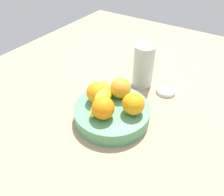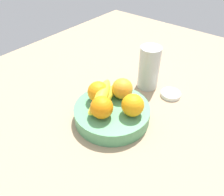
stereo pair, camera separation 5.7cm
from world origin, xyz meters
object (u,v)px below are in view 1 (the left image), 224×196
object	(u,v)px
orange_front_left	(133,105)
thermos_tumbler	(143,66)
fruit_bowl	(112,113)
orange_center	(97,93)
orange_back_left	(103,108)
orange_front_right	(121,88)
banana_bunch	(102,98)
jar_lid	(166,91)

from	to	relation	value
orange_front_left	thermos_tumbler	distance (cm)	23.78
fruit_bowl	orange_center	bearing A→B (deg)	89.81
fruit_bowl	orange_back_left	size ratio (longest dim) A/B	3.53
orange_front_right	orange_center	xyz separation A→B (cm)	(-6.54, 5.24, 0.00)
banana_bunch	thermos_tumbler	world-z (taller)	thermos_tumbler
fruit_bowl	jar_lid	distance (cm)	25.83
thermos_tumbler	jar_lid	bearing A→B (deg)	-88.74
orange_center	banana_bunch	xyz separation A→B (cm)	(-0.76, -2.57, -0.49)
orange_front_left	jar_lid	bearing A→B (deg)	-7.04
banana_bunch	orange_front_left	bearing A→B (deg)	-79.02
fruit_bowl	orange_front_right	bearing A→B (deg)	5.92
orange_front_right	jar_lid	bearing A→B (deg)	-30.87
fruit_bowl	orange_front_right	world-z (taller)	orange_front_right
orange_front_right	orange_back_left	world-z (taller)	same
orange_front_left	orange_front_right	bearing A→B (deg)	54.93
orange_front_left	orange_front_right	xyz separation A→B (cm)	(5.31, 7.56, 0.00)
fruit_bowl	thermos_tumbler	world-z (taller)	thermos_tumbler
orange_back_left	fruit_bowl	bearing A→B (deg)	1.36
orange_front_left	orange_back_left	distance (cm)	9.30
orange_front_left	thermos_tumbler	size ratio (longest dim) A/B	0.42
orange_back_left	thermos_tumbler	xyz separation A→B (cm)	(28.79, 1.21, 0.11)
banana_bunch	jar_lid	size ratio (longest dim) A/B	2.35
orange_front_left	orange_front_right	size ratio (longest dim) A/B	1.00
orange_center	orange_back_left	world-z (taller)	same
orange_front_left	orange_center	distance (cm)	12.86
orange_front_right	banana_bunch	xyz separation A→B (cm)	(-7.30, 2.67, -0.49)
orange_back_left	thermos_tumbler	size ratio (longest dim) A/B	0.42
orange_back_left	banana_bunch	xyz separation A→B (cm)	(4.40, 3.47, -0.49)
orange_center	orange_back_left	distance (cm)	7.94
banana_bunch	orange_center	bearing A→B (deg)	73.60
orange_back_left	banana_bunch	distance (cm)	5.63
fruit_bowl	thermos_tumbler	bearing A→B (deg)	2.62
orange_front_left	orange_center	bearing A→B (deg)	95.48
banana_bunch	thermos_tumbler	bearing A→B (deg)	-5.31
fruit_bowl	orange_center	size ratio (longest dim) A/B	3.53
thermos_tumbler	jar_lid	world-z (taller)	thermos_tumbler
orange_front_left	thermos_tumbler	world-z (taller)	thermos_tumbler
orange_center	jar_lid	bearing A→B (deg)	-33.16
fruit_bowl	orange_front_left	distance (cm)	9.23
fruit_bowl	banana_bunch	size ratio (longest dim) A/B	1.43
orange_center	orange_back_left	size ratio (longest dim) A/B	1.00
orange_front_right	banana_bunch	distance (cm)	7.78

